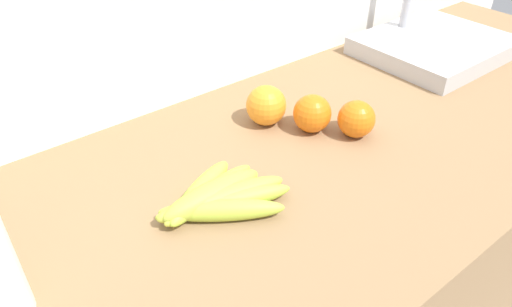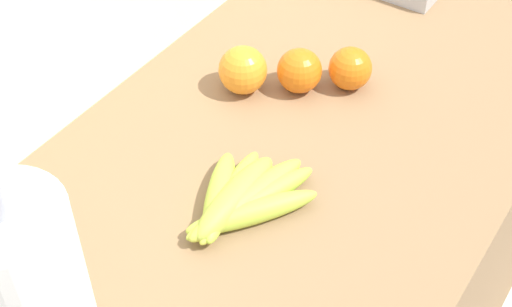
% 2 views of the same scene
% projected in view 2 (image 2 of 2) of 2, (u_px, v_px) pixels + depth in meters
% --- Properties ---
extents(counter, '(1.76, 0.61, 0.94)m').
position_uv_depth(counter, '(317.00, 283.00, 1.46)').
color(counter, olive).
rests_on(counter, ground).
extents(wall_back, '(2.16, 0.06, 1.30)m').
position_uv_depth(wall_back, '(179.00, 154.00, 1.47)').
color(wall_back, silver).
rests_on(wall_back, ground).
extents(banana_bunch, '(0.21, 0.17, 0.04)m').
position_uv_depth(banana_bunch, '(240.00, 200.00, 0.96)').
color(banana_bunch, '#AFCC3F').
rests_on(banana_bunch, counter).
extents(orange_far_right, '(0.08, 0.08, 0.08)m').
position_uv_depth(orange_far_right, '(243.00, 70.00, 1.13)').
color(orange_far_right, orange).
rests_on(orange_far_right, counter).
extents(orange_front, '(0.07, 0.07, 0.07)m').
position_uv_depth(orange_front, '(349.00, 68.00, 1.14)').
color(orange_front, orange).
rests_on(orange_front, counter).
extents(orange_back_right, '(0.07, 0.07, 0.07)m').
position_uv_depth(orange_back_right, '(299.00, 71.00, 1.13)').
color(orange_back_right, orange).
rests_on(orange_back_right, counter).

